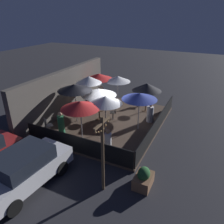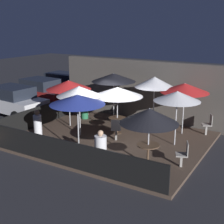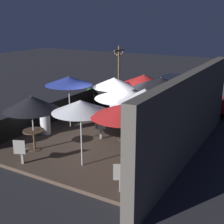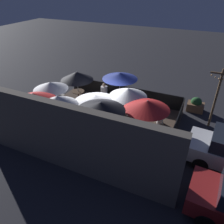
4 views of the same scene
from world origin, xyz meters
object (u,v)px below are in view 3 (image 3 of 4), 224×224
object	(u,v)px
patron_2	(171,112)
dining_table_1	(123,126)
patio_chair_1	(21,151)
patron_1	(45,121)
dining_table_0	(34,135)
patio_umbrella_5	(161,83)
patio_umbrella_3	(114,82)
patio_umbrella_4	(144,79)
parked_car_0	(174,90)
parked_car_1	(222,94)
patio_umbrella_1	(123,93)
patio_umbrella_2	(145,96)
patio_chair_0	(99,126)
patio_umbrella_7	(69,81)
patio_umbrella_6	(125,110)
patio_umbrella_8	(80,106)
light_post	(119,71)
patio_umbrella_0	(31,103)
patio_chair_2	(188,114)
patio_chair_3	(121,176)
planter_box	(91,96)
patron_0	(113,104)

from	to	relation	value
patron_2	dining_table_1	bearing A→B (deg)	13.69
patio_chair_1	patron_1	world-z (taller)	patron_1
dining_table_0	patio_umbrella_5	bearing A→B (deg)	134.47
patio_umbrella_3	patio_umbrella_4	size ratio (longest dim) A/B	1.00
parked_car_0	parked_car_1	distance (m)	2.63
patio_umbrella_5	patron_1	bearing A→B (deg)	-65.13
patio_umbrella_1	patio_umbrella_3	bearing A→B (deg)	-138.12
dining_table_1	patron_1	distance (m)	3.29
patio_umbrella_2	dining_table_1	xyz separation A→B (m)	(-1.14, -1.40, -1.66)
patio_chair_0	patio_umbrella_7	bearing A→B (deg)	136.77
patron_2	parked_car_0	distance (m)	4.11
parked_car_1	parked_car_0	bearing A→B (deg)	-77.67
patio_umbrella_6	patio_umbrella_8	bearing A→B (deg)	-82.82
patio_chair_0	light_post	bearing A→B (deg)	84.70
dining_table_1	patio_umbrella_0	bearing A→B (deg)	-42.28
patio_chair_1	patio_chair_2	xyz separation A→B (m)	(-6.61, 3.64, 0.04)
patio_umbrella_3	dining_table_1	xyz separation A→B (m)	(1.25, 1.12, -1.44)
patio_umbrella_7	parked_car_1	distance (m)	8.64
patio_umbrella_8	patio_umbrella_6	bearing A→B (deg)	97.18
patron_1	light_post	size ratio (longest dim) A/B	0.38
patio_chair_2	patio_chair_3	distance (m)	6.51
patio_umbrella_8	planter_box	bearing A→B (deg)	-148.18
patio_umbrella_1	dining_table_0	distance (m)	3.72
patron_2	parked_car_0	world-z (taller)	parked_car_0
patio_umbrella_5	patio_umbrella_3	bearing A→B (deg)	-99.18
patio_umbrella_4	patio_chair_2	world-z (taller)	patio_umbrella_4
patio_umbrella_3	patio_umbrella_5	distance (m)	2.34
parked_car_1	light_post	bearing A→B (deg)	-70.51
patio_umbrella_1	patio_umbrella_2	distance (m)	1.84
patio_umbrella_5	dining_table_1	size ratio (longest dim) A/B	3.21
patio_umbrella_1	parked_car_1	world-z (taller)	patio_umbrella_1
patio_umbrella_8	patio_chair_2	size ratio (longest dim) A/B	2.34
patio_umbrella_8	patio_umbrella_0	bearing A→B (deg)	-94.20
patron_0	parked_car_0	world-z (taller)	parked_car_0
patio_umbrella_2	light_post	distance (m)	7.91
light_post	parked_car_0	bearing A→B (deg)	111.39
patio_chair_2	light_post	size ratio (longest dim) A/B	0.29
patio_chair_2	dining_table_1	bearing A→B (deg)	0.00
parked_car_1	patio_umbrella_7	bearing A→B (deg)	-33.59
patio_umbrella_4	patron_0	xyz separation A→B (m)	(-0.36, -1.82, -1.48)
patio_umbrella_1	patio_umbrella_2	size ratio (longest dim) A/B	0.91
patio_umbrella_2	patron_1	distance (m)	4.81
patio_chair_3	parked_car_1	distance (m)	10.49
patron_0	patio_chair_3	bearing A→B (deg)	-151.23
patio_umbrella_2	parked_car_0	size ratio (longest dim) A/B	0.60
patio_umbrella_1	parked_car_1	bearing A→B (deg)	160.34
patron_0	parked_car_1	distance (m)	6.08
patio_umbrella_1	patio_chair_2	world-z (taller)	patio_umbrella_1
patron_2	planter_box	distance (m)	5.91
patio_umbrella_7	parked_car_0	size ratio (longest dim) A/B	0.56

